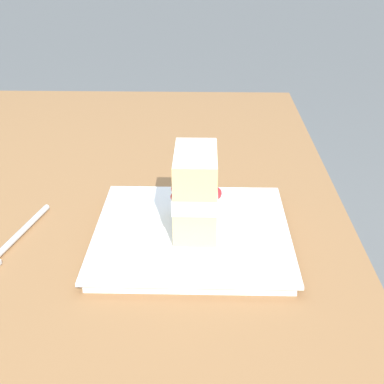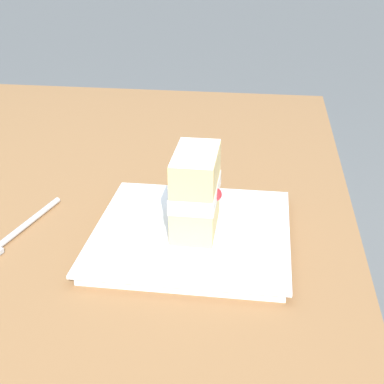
{
  "view_description": "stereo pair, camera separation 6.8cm",
  "coord_description": "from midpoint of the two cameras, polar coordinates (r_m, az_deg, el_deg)",
  "views": [
    {
      "loc": [
        0.5,
        0.26,
        1.11
      ],
      "look_at": [
        -0.11,
        0.25,
        0.81
      ],
      "focal_mm": 51.64,
      "sensor_mm": 36.0,
      "label": 1
    },
    {
      "loc": [
        0.49,
        0.33,
        1.11
      ],
      "look_at": [
        -0.11,
        0.25,
        0.81
      ],
      "focal_mm": 51.64,
      "sensor_mm": 36.0,
      "label": 2
    }
  ],
  "objects": [
    {
      "name": "cake_slice",
      "position": [
        0.68,
        3.24,
        0.04
      ],
      "size": [
        0.1,
        0.06,
        0.1
      ],
      "color": "#E0C17A",
      "rests_on": "dessert_plate"
    },
    {
      "name": "dessert_plate",
      "position": [
        0.7,
        2.76,
        -4.42
      ],
      "size": [
        0.25,
        0.25,
        0.02
      ],
      "color": "white",
      "rests_on": "patio_table"
    },
    {
      "name": "dessert_fork",
      "position": [
        0.74,
        -15.19,
        -4.07
      ],
      "size": [
        0.17,
        0.05,
        0.01
      ],
      "color": "silver",
      "rests_on": "patio_table"
    }
  ]
}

